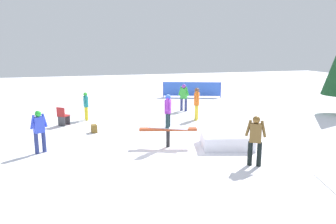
{
  "coord_description": "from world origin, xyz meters",
  "views": [
    {
      "loc": [
        3.15,
        11.08,
        3.66
      ],
      "look_at": [
        0.0,
        0.0,
        1.31
      ],
      "focal_mm": 35.0,
      "sensor_mm": 36.0,
      "label": 1
    }
  ],
  "objects_px": {
    "bystander_blue": "(39,129)",
    "bystander_teal": "(86,104)",
    "bystander_green": "(184,96)",
    "bystander_brown": "(255,138)",
    "loose_snowboard_white": "(331,185)",
    "main_rider_on_rail": "(168,112)",
    "folding_chair": "(63,117)",
    "bystander_orange": "(197,102)",
    "backpack_on_snow": "(94,129)",
    "rail_feature": "(168,131)"
  },
  "relations": [
    {
      "from": "rail_feature",
      "to": "backpack_on_snow",
      "type": "height_order",
      "value": "rail_feature"
    },
    {
      "from": "main_rider_on_rail",
      "to": "bystander_brown",
      "type": "height_order",
      "value": "main_rider_on_rail"
    },
    {
      "from": "bystander_blue",
      "to": "loose_snowboard_white",
      "type": "height_order",
      "value": "bystander_blue"
    },
    {
      "from": "bystander_teal",
      "to": "bystander_orange",
      "type": "bearing_deg",
      "value": -112.77
    },
    {
      "from": "rail_feature",
      "to": "bystander_blue",
      "type": "distance_m",
      "value": 4.47
    },
    {
      "from": "bystander_blue",
      "to": "loose_snowboard_white",
      "type": "distance_m",
      "value": 9.2
    },
    {
      "from": "loose_snowboard_white",
      "to": "main_rider_on_rail",
      "type": "bearing_deg",
      "value": 52.66
    },
    {
      "from": "bystander_green",
      "to": "bystander_blue",
      "type": "height_order",
      "value": "bystander_green"
    },
    {
      "from": "bystander_orange",
      "to": "loose_snowboard_white",
      "type": "relative_size",
      "value": 1.14
    },
    {
      "from": "bystander_teal",
      "to": "backpack_on_snow",
      "type": "relative_size",
      "value": 4.1
    },
    {
      "from": "bystander_orange",
      "to": "loose_snowboard_white",
      "type": "xyz_separation_m",
      "value": [
        -0.65,
        8.35,
        -0.89
      ]
    },
    {
      "from": "bystander_brown",
      "to": "backpack_on_snow",
      "type": "bearing_deg",
      "value": 162.08
    },
    {
      "from": "bystander_orange",
      "to": "folding_chair",
      "type": "relative_size",
      "value": 1.83
    },
    {
      "from": "bystander_orange",
      "to": "bystander_blue",
      "type": "bearing_deg",
      "value": 142.42
    },
    {
      "from": "bystander_brown",
      "to": "folding_chair",
      "type": "distance_m",
      "value": 9.15
    },
    {
      "from": "bystander_teal",
      "to": "folding_chair",
      "type": "xyz_separation_m",
      "value": [
        1.08,
        0.9,
        -0.37
      ]
    },
    {
      "from": "main_rider_on_rail",
      "to": "bystander_green",
      "type": "distance_m",
      "value": 6.8
    },
    {
      "from": "backpack_on_snow",
      "to": "bystander_teal",
      "type": "bearing_deg",
      "value": 175.7
    },
    {
      "from": "rail_feature",
      "to": "bystander_blue",
      "type": "bearing_deg",
      "value": 7.3
    },
    {
      "from": "bystander_orange",
      "to": "bystander_green",
      "type": "bearing_deg",
      "value": 24.41
    },
    {
      "from": "bystander_green",
      "to": "bystander_orange",
      "type": "bearing_deg",
      "value": 135.48
    },
    {
      "from": "rail_feature",
      "to": "bystander_green",
      "type": "relative_size",
      "value": 1.37
    },
    {
      "from": "bystander_brown",
      "to": "bystander_blue",
      "type": "relative_size",
      "value": 1.05
    },
    {
      "from": "bystander_orange",
      "to": "bystander_teal",
      "type": "bearing_deg",
      "value": 101.44
    },
    {
      "from": "folding_chair",
      "to": "backpack_on_snow",
      "type": "height_order",
      "value": "folding_chair"
    },
    {
      "from": "bystander_blue",
      "to": "loose_snowboard_white",
      "type": "relative_size",
      "value": 1.06
    },
    {
      "from": "bystander_green",
      "to": "bystander_blue",
      "type": "xyz_separation_m",
      "value": [
        7.13,
        5.67,
        -0.01
      ]
    },
    {
      "from": "bystander_green",
      "to": "backpack_on_snow",
      "type": "height_order",
      "value": "bystander_green"
    },
    {
      "from": "bystander_brown",
      "to": "bystander_green",
      "type": "xyz_separation_m",
      "value": [
        -0.65,
        -8.8,
        -0.03
      ]
    },
    {
      "from": "folding_chair",
      "to": "backpack_on_snow",
      "type": "xyz_separation_m",
      "value": [
        -1.3,
        1.67,
        -0.24
      ]
    },
    {
      "from": "folding_chair",
      "to": "bystander_orange",
      "type": "bearing_deg",
      "value": -147.48
    },
    {
      "from": "rail_feature",
      "to": "bystander_brown",
      "type": "xyz_separation_m",
      "value": [
        -2.04,
        2.57,
        0.29
      ]
    },
    {
      "from": "bystander_brown",
      "to": "folding_chair",
      "type": "height_order",
      "value": "bystander_brown"
    },
    {
      "from": "rail_feature",
      "to": "main_rider_on_rail",
      "type": "distance_m",
      "value": 0.71
    },
    {
      "from": "bystander_green",
      "to": "bystander_brown",
      "type": "bearing_deg",
      "value": 133.79
    },
    {
      "from": "bystander_orange",
      "to": "bystander_brown",
      "type": "bearing_deg",
      "value": -157.89
    },
    {
      "from": "bystander_green",
      "to": "bystander_blue",
      "type": "bearing_deg",
      "value": 86.51
    },
    {
      "from": "folding_chair",
      "to": "backpack_on_snow",
      "type": "bearing_deg",
      "value": 165.37
    },
    {
      "from": "main_rider_on_rail",
      "to": "bystander_blue",
      "type": "xyz_separation_m",
      "value": [
        4.43,
        -0.56,
        -0.46
      ]
    },
    {
      "from": "rail_feature",
      "to": "bystander_brown",
      "type": "distance_m",
      "value": 3.3
    },
    {
      "from": "bystander_green",
      "to": "folding_chair",
      "type": "bearing_deg",
      "value": 63.15
    },
    {
      "from": "bystander_teal",
      "to": "folding_chair",
      "type": "relative_size",
      "value": 1.58
    },
    {
      "from": "bystander_blue",
      "to": "folding_chair",
      "type": "relative_size",
      "value": 1.69
    },
    {
      "from": "bystander_teal",
      "to": "loose_snowboard_white",
      "type": "relative_size",
      "value": 0.99
    },
    {
      "from": "main_rider_on_rail",
      "to": "backpack_on_snow",
      "type": "xyz_separation_m",
      "value": [
        2.49,
        -2.8,
        -1.13
      ]
    },
    {
      "from": "bystander_teal",
      "to": "folding_chair",
      "type": "bearing_deg",
      "value": 122.67
    },
    {
      "from": "loose_snowboard_white",
      "to": "bystander_orange",
      "type": "bearing_deg",
      "value": 20.98
    },
    {
      "from": "bystander_blue",
      "to": "bystander_orange",
      "type": "xyz_separation_m",
      "value": [
        -7.02,
        -3.35,
        0.06
      ]
    },
    {
      "from": "bystander_blue",
      "to": "bystander_teal",
      "type": "xyz_separation_m",
      "value": [
        -1.72,
        -4.81,
        -0.06
      ]
    },
    {
      "from": "main_rider_on_rail",
      "to": "bystander_orange",
      "type": "distance_m",
      "value": 4.71
    }
  ]
}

